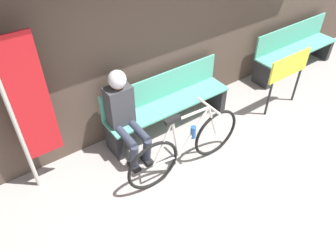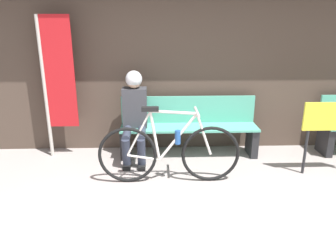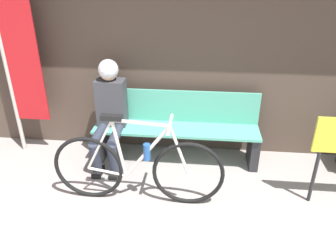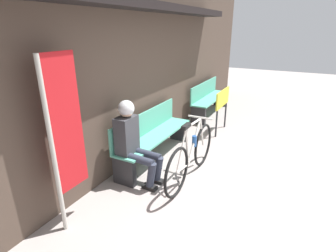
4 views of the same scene
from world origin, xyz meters
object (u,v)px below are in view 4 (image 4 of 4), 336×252
Objects in this scene: signboard at (222,101)px; person_seated at (133,137)px; bicycle at (191,155)px; banner_pole at (63,132)px; park_bench_far at (209,99)px; park_bench_near at (153,136)px.

person_seated is at bearing 167.36° from signboard.
person_seated is 1.32× the size of signboard.
banner_pole is at bearing 150.71° from bicycle.
person_seated is at bearing -178.13° from park_bench_far.
signboard is at bearing 4.55° from bicycle.
signboard is at bearing -10.84° from banner_pole.
person_seated is 3.69m from park_bench_far.
park_bench_far is (3.22, 0.86, 0.01)m from bicycle.
person_seated reaches higher than signboard.
park_bench_near is 0.84m from person_seated.
bicycle is 1.37× the size of person_seated.
park_bench_far is (3.68, 0.12, -0.30)m from person_seated.
banner_pole reaches higher than park_bench_near.
person_seated is 2.61m from signboard.
banner_pole reaches higher than person_seated.
park_bench_far is at bearing -0.03° from park_bench_near.
person_seated is 0.67× the size of park_bench_far.
bicycle reaches higher than signboard.
bicycle is at bearing -58.21° from person_seated.
banner_pole reaches higher than signboard.
park_bench_near is at bearing 8.91° from person_seated.
park_bench_near is 0.99× the size of banner_pole.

